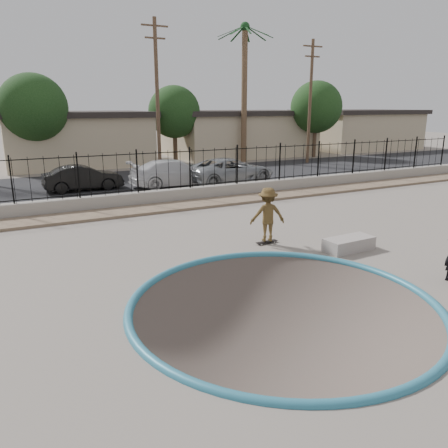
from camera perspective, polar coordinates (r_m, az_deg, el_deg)
ground at (r=21.76m, az=-12.16°, el=0.42°), size 120.00×120.00×2.20m
bowl_pit at (r=10.06m, az=7.73°, el=-10.41°), size 6.84×6.84×1.80m
coping_ring at (r=10.06m, az=7.73°, el=-10.41°), size 7.04×7.04×0.20m
rock_strip at (r=18.86m, az=-10.11°, el=1.89°), size 42.00×1.60×0.11m
retaining_wall at (r=19.84m, az=-11.09°, el=3.22°), size 42.00×0.45×0.60m
fence at (r=19.63m, az=-11.27°, el=6.65°), size 40.00×0.04×1.80m
street at (r=26.30m, az=-15.18°, el=5.26°), size 90.00×8.00×0.04m
house_center at (r=35.37m, az=-18.76°, el=10.62°), size 10.60×8.60×3.90m
house_east at (r=39.94m, az=1.89°, el=11.84°), size 12.60×8.60×3.90m
house_east_far at (r=48.28m, az=16.92°, el=11.79°), size 11.60×8.60×3.90m
palm_right at (r=35.09m, az=2.70°, el=20.11°), size 2.30×2.30×10.30m
utility_pole_mid at (r=28.93m, az=-8.71°, el=16.30°), size 1.70×0.24×9.50m
utility_pole_right at (r=34.69m, az=11.18°, el=15.57°), size 1.70×0.24×9.00m
street_tree_left at (r=31.48m, az=-23.63°, el=13.74°), size 4.32×4.32×6.36m
street_tree_mid at (r=34.65m, az=-6.51°, el=14.32°), size 3.96×3.96×5.83m
street_tree_right at (r=38.90m, az=11.95°, el=14.71°), size 4.32×4.32×6.36m
skater at (r=14.02m, az=5.70°, el=0.84°), size 1.27×0.97×1.74m
skateboard at (r=14.24m, az=5.62°, el=-2.33°), size 0.77×0.24×0.07m
concrete_ledge at (r=14.02m, az=15.99°, el=-2.52°), size 1.63×0.77×0.40m
car_b at (r=23.97m, az=-17.94°, el=5.75°), size 4.00×1.48×1.31m
car_c at (r=24.17m, az=-6.38°, el=6.65°), size 5.09×2.25×1.45m
car_d at (r=24.92m, az=0.81°, el=6.98°), size 5.41×2.91×1.44m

